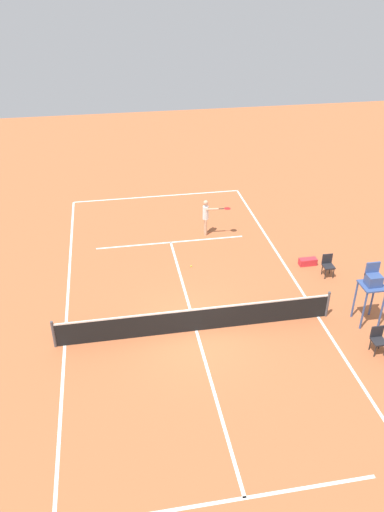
% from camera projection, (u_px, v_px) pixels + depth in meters
% --- Properties ---
extents(ground_plane, '(60.00, 60.00, 0.00)m').
position_uv_depth(ground_plane, '(196.00, 330.00, 17.87)').
color(ground_plane, '#B76038').
extents(court_lines, '(9.29, 23.96, 0.01)m').
position_uv_depth(court_lines, '(196.00, 330.00, 17.87)').
color(court_lines, white).
rests_on(court_lines, ground).
extents(tennis_net, '(9.89, 0.10, 1.07)m').
position_uv_depth(tennis_net, '(196.00, 319.00, 17.62)').
color(tennis_net, '#4C4C51').
rests_on(tennis_net, ground).
extents(player_serving, '(1.29, 0.64, 1.78)m').
position_uv_depth(player_serving, '(207.00, 214.00, 23.58)').
color(player_serving, '#D8A884').
rests_on(player_serving, ground).
extents(tennis_ball, '(0.07, 0.07, 0.07)m').
position_uv_depth(tennis_ball, '(191.00, 266.00, 21.55)').
color(tennis_ball, '#CCE033').
rests_on(tennis_ball, ground).
extents(umpire_chair, '(0.80, 0.80, 2.41)m').
position_uv_depth(umpire_chair, '(372.00, 285.00, 17.52)').
color(umpire_chair, '#38518C').
rests_on(umpire_chair, ground).
extents(courtside_chair_mid, '(0.44, 0.46, 0.95)m').
position_uv_depth(courtside_chair_mid, '(328.00, 264.00, 20.72)').
color(courtside_chair_mid, '#262626').
rests_on(courtside_chair_mid, ground).
extents(courtside_chair_far, '(0.44, 0.46, 0.95)m').
position_uv_depth(courtside_chair_far, '(378.00, 339.00, 16.67)').
color(courtside_chair_far, '#262626').
rests_on(courtside_chair_far, ground).
extents(equipment_bag, '(0.76, 0.32, 0.30)m').
position_uv_depth(equipment_bag, '(308.00, 262.00, 21.64)').
color(equipment_bag, red).
rests_on(equipment_bag, ground).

